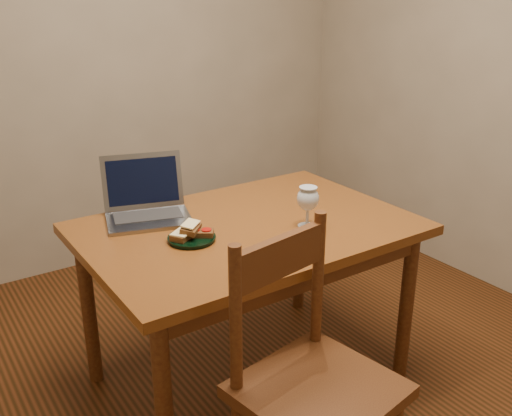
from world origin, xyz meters
TOP-DOWN VIEW (x-y plane):
  - floor at (0.00, 0.00)m, footprint 3.20×3.20m
  - back_wall at (0.00, 1.61)m, footprint 3.20×0.02m
  - table at (-0.06, 0.06)m, footprint 1.30×0.90m
  - chair at (-0.26, -0.60)m, footprint 0.52×0.50m
  - plate at (-0.32, 0.04)m, footprint 0.18×0.18m
  - sandwich_cheese at (-0.36, 0.05)m, footprint 0.12×0.10m
  - sandwich_tomato at (-0.29, 0.04)m, footprint 0.11×0.10m
  - sandwich_top at (-0.32, 0.05)m, footprint 0.11×0.11m
  - milk_glass at (0.12, -0.09)m, footprint 0.09×0.09m
  - laptop at (-0.36, 0.38)m, footprint 0.41×0.39m

SIDE VIEW (x-z plane):
  - floor at x=0.00m, z-range -0.02..0.00m
  - chair at x=-0.26m, z-range 0.28..0.77m
  - table at x=-0.06m, z-range 0.28..1.02m
  - plate at x=-0.32m, z-range 0.74..0.76m
  - sandwich_tomato at x=-0.29m, z-range 0.76..0.79m
  - sandwich_cheese at x=-0.36m, z-range 0.76..0.79m
  - sandwich_top at x=-0.32m, z-range 0.78..0.81m
  - laptop at x=-0.36m, z-range 0.68..0.93m
  - milk_glass at x=0.12m, z-range 0.74..0.91m
  - back_wall at x=0.00m, z-range 0.00..2.60m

